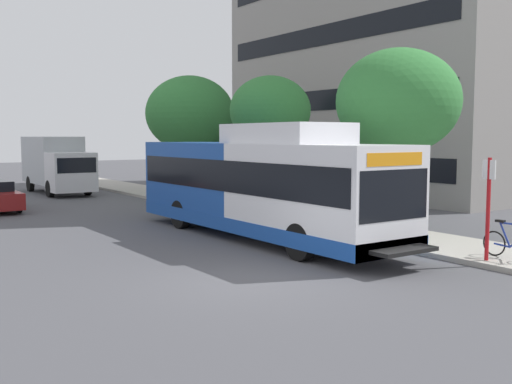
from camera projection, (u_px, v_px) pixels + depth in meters
ground_plane at (116, 234)px, 20.06m from camera, size 120.00×120.00×0.00m
sidewalk_curb at (314, 222)px, 22.37m from camera, size 3.00×56.00×0.14m
transit_bus at (259, 185)px, 19.09m from camera, size 2.58×12.25×3.65m
bus_stop_sign_pole at (488, 201)px, 14.96m from camera, size 0.10×0.36×2.60m
street_tree_near_stop at (398, 102)px, 19.66m from camera, size 4.08×4.08×6.01m
street_tree_mid_block at (270, 111)px, 25.46m from camera, size 3.47×3.47×5.71m
street_tree_far_block at (190, 114)px, 32.30m from camera, size 4.79×4.79×6.40m
box_truck_background at (57, 163)px, 34.32m from camera, size 2.32×7.01×3.25m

